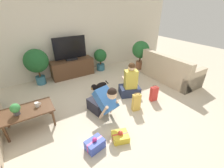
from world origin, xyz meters
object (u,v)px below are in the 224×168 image
(tv, at_px, (70,50))
(tabletop_plant, at_px, (15,109))
(potted_plant_back_right, at_px, (100,58))
(potted_plant_corner_right, at_px, (141,51))
(person_sitting, at_px, (130,84))
(mug, at_px, (37,104))
(gift_box_a, at_px, (120,136))
(coffee_table, at_px, (28,112))
(tv_console, at_px, (73,68))
(potted_plant_back_left, at_px, (36,62))
(gift_bag_a, at_px, (154,94))
(gift_bag_b, at_px, (136,102))
(sofa_right, at_px, (169,71))
(dog, at_px, (99,87))
(person_kneeling, at_px, (103,102))
(gift_box_b, at_px, (95,144))

(tv, height_order, tabletop_plant, tv)
(potted_plant_back_right, relative_size, potted_plant_corner_right, 0.75)
(person_sitting, bearing_deg, mug, 18.29)
(potted_plant_back_right, bearing_deg, tv, 177.23)
(tv, xyz_separation_m, potted_plant_corner_right, (2.35, -0.70, -0.23))
(potted_plant_corner_right, relative_size, gift_box_a, 2.95)
(mug, bearing_deg, coffee_table, -174.36)
(gift_box_a, distance_m, mug, 1.72)
(tv_console, xyz_separation_m, person_sitting, (0.87, -2.00, 0.05))
(potted_plant_back_left, xyz_separation_m, gift_bag_a, (2.26, -2.47, -0.51))
(mug, bearing_deg, tv_console, 54.48)
(gift_bag_b, distance_m, mug, 2.07)
(potted_plant_corner_right, bearing_deg, gift_box_a, -136.64)
(mug, bearing_deg, tv, 54.48)
(potted_plant_back_right, distance_m, potted_plant_corner_right, 1.48)
(potted_plant_back_right, bearing_deg, potted_plant_corner_right, -26.36)
(coffee_table, distance_m, gift_bag_a, 2.83)
(coffee_table, height_order, tv_console, tv_console)
(sofa_right, relative_size, gift_box_a, 5.05)
(dog, bearing_deg, person_kneeling, -33.60)
(sofa_right, distance_m, mug, 3.84)
(person_sitting, distance_m, gift_bag_a, 0.65)
(tv_console, xyz_separation_m, gift_box_b, (-0.68, -3.04, -0.19))
(coffee_table, bearing_deg, gift_box_b, -53.54)
(coffee_table, xyz_separation_m, potted_plant_back_left, (0.49, 1.84, 0.35))
(gift_bag_a, bearing_deg, dog, 136.84)
(person_sitting, xyz_separation_m, mug, (-2.21, 0.12, 0.12))
(tv_console, bearing_deg, tabletop_plant, -131.11)
(person_kneeling, height_order, dog, person_kneeling)
(potted_plant_corner_right, height_order, gift_box_a, potted_plant_corner_right)
(gift_box_a, relative_size, tabletop_plant, 1.56)
(dog, relative_size, gift_box_b, 1.71)
(coffee_table, xyz_separation_m, tabletop_plant, (-0.16, -0.04, 0.17))
(tv_console, distance_m, person_kneeling, 2.35)
(potted_plant_back_right, bearing_deg, gift_box_a, -112.12)
(person_sitting, bearing_deg, potted_plant_corner_right, -117.29)
(sofa_right, xyz_separation_m, tabletop_plant, (-4.18, -0.01, 0.22))
(sofa_right, height_order, tv, tv)
(tabletop_plant, bearing_deg, gift_box_a, -38.50)
(gift_box_a, bearing_deg, gift_bag_a, 22.41)
(potted_plant_corner_right, xyz_separation_m, tabletop_plant, (-4.04, -1.24, -0.14))
(gift_bag_a, bearing_deg, gift_box_a, -157.59)
(potted_plant_back_right, xyz_separation_m, gift_bag_a, (0.19, -2.47, -0.28))
(tabletop_plant, bearing_deg, person_sitting, -1.31)
(gift_box_b, bearing_deg, person_sitting, 33.89)
(person_kneeling, xyz_separation_m, gift_bag_b, (0.72, -0.25, -0.14))
(mug, bearing_deg, potted_plant_back_right, 37.56)
(coffee_table, distance_m, gift_box_a, 1.82)
(dog, xyz_separation_m, tabletop_plant, (-1.88, -0.38, 0.28))
(person_kneeling, bearing_deg, dog, 56.57)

